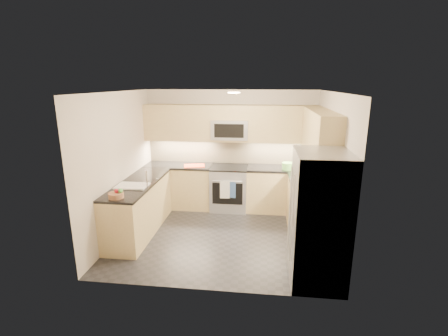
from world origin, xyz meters
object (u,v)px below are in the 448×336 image
gas_range (229,188)px  microwave (230,129)px  utensil_bowl (288,166)px  cutting_board (194,166)px  refrigerator (319,218)px  fruit_basket (116,195)px

gas_range → microwave: bearing=90.0°
gas_range → utensil_bowl: bearing=-4.6°
gas_range → cutting_board: cutting_board is taller
refrigerator → gas_range: bearing=120.9°
microwave → refrigerator: bearing=-60.4°
utensil_bowl → gas_range: bearing=175.4°
gas_range → utensil_bowl: 1.33m
gas_range → fruit_basket: bearing=-125.9°
gas_range → microwave: (0.00, 0.12, 1.24)m
fruit_basket → utensil_bowl: bearing=36.3°
gas_range → utensil_bowl: size_ratio=3.81×
microwave → fruit_basket: microwave is taller
cutting_board → utensil_bowl: bearing=-1.1°
utensil_bowl → cutting_board: bearing=178.9°
gas_range → microwave: size_ratio=1.20×
refrigerator → fruit_basket: 2.99m
microwave → refrigerator: microwave is taller
fruit_basket → refrigerator: bearing=-6.3°
refrigerator → cutting_board: bearing=132.7°
microwave → cutting_board: 1.07m
gas_range → fruit_basket: (-1.52, -2.10, 0.53)m
cutting_board → microwave: bearing=14.3°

